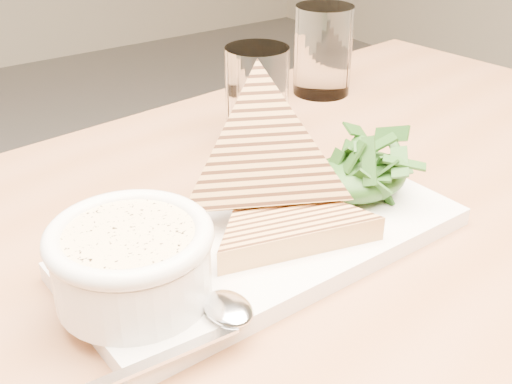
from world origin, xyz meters
TOP-DOWN VIEW (x-y plane):
  - table_top at (0.18, -0.07)m, footprint 1.17×0.84m
  - table_leg_br at (0.68, 0.25)m, footprint 0.06×0.06m
  - platter at (0.10, -0.07)m, footprint 0.36×0.17m
  - soup_bowl at (-0.04, -0.08)m, footprint 0.12×0.12m
  - soup at (-0.04, -0.08)m, footprint 0.10×0.10m
  - bowl_rim at (-0.04, -0.08)m, footprint 0.12×0.12m
  - sandwich_flat at (0.11, -0.07)m, footprint 0.21×0.21m
  - sandwich_lean at (0.11, -0.03)m, footprint 0.23×0.23m
  - salad_base at (0.21, -0.06)m, footprint 0.10×0.08m
  - arugula_pile at (0.21, -0.06)m, footprint 0.11×0.10m
  - spoon_bowl at (0.01, -0.14)m, footprint 0.04×0.05m
  - spoon_handle at (-0.05, -0.15)m, footprint 0.11×0.01m
  - glass_near at (0.23, 0.13)m, footprint 0.07×0.07m
  - glass_far at (0.40, 0.22)m, footprint 0.08×0.08m

SIDE VIEW (x-z plane):
  - table_leg_br at x=0.68m, z-range 0.00..0.70m
  - table_top at x=0.18m, z-range 0.70..0.74m
  - platter at x=0.10m, z-range 0.74..0.75m
  - spoon_handle at x=-0.05m, z-range 0.76..0.76m
  - spoon_bowl at x=0.01m, z-range 0.75..0.77m
  - sandwich_flat at x=0.11m, z-range 0.75..0.78m
  - salad_base at x=0.21m, z-range 0.75..0.79m
  - soup_bowl at x=-0.04m, z-range 0.75..0.80m
  - arugula_pile at x=0.21m, z-range 0.75..0.81m
  - glass_near at x=0.23m, z-range 0.74..0.85m
  - glass_far at x=0.40m, z-range 0.74..0.86m
  - soup at x=-0.04m, z-range 0.80..0.81m
  - bowl_rim at x=-0.04m, z-range 0.80..0.81m
  - sandwich_lean at x=0.11m, z-range 0.71..0.91m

